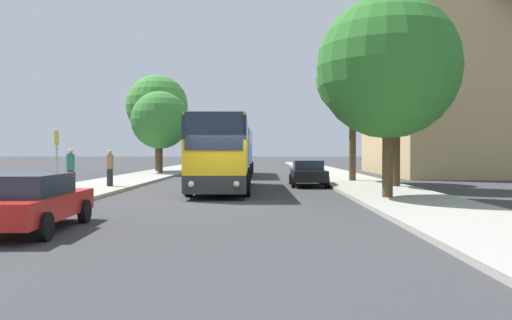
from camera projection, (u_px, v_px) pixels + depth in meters
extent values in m
plane|color=#38383A|center=(221.00, 203.00, 18.37)|extent=(300.00, 300.00, 0.00)
cube|color=#A39E93|center=(33.00, 200.00, 18.46)|extent=(4.00, 120.00, 0.15)
cube|color=#A39E93|center=(412.00, 201.00, 18.27)|extent=(4.00, 120.00, 0.15)
cube|color=tan|center=(484.00, 100.00, 39.98)|extent=(16.39, 15.87, 11.95)
cube|color=#2D2D2D|center=(222.00, 177.00, 24.08)|extent=(2.66, 10.74, 0.70)
cube|color=yellow|center=(222.00, 156.00, 24.06)|extent=(2.66, 10.74, 1.36)
cube|color=#232D3D|center=(222.00, 132.00, 24.04)|extent=(2.68, 10.53, 0.95)
cube|color=yellow|center=(222.00, 121.00, 24.03)|extent=(2.61, 10.53, 0.12)
cube|color=#232D3D|center=(214.00, 131.00, 18.67)|extent=(2.19, 0.11, 1.45)
sphere|color=#F4EAC1|center=(191.00, 184.00, 18.68)|extent=(0.24, 0.24, 0.24)
sphere|color=#F4EAC1|center=(236.00, 184.00, 18.69)|extent=(0.24, 0.24, 0.24)
cylinder|color=black|center=(189.00, 185.00, 20.87)|extent=(0.32, 1.01, 1.00)
cylinder|color=black|center=(247.00, 185.00, 20.89)|extent=(0.32, 1.01, 1.00)
cylinder|color=black|center=(204.00, 177.00, 27.28)|extent=(0.32, 1.01, 1.00)
cylinder|color=black|center=(248.00, 177.00, 27.30)|extent=(0.32, 1.01, 1.00)
cube|color=silver|center=(234.00, 168.00, 38.39)|extent=(2.51, 10.37, 0.70)
cube|color=#285BA8|center=(234.00, 153.00, 38.37)|extent=(2.51, 10.37, 1.48)
cube|color=#232D3D|center=(234.00, 138.00, 38.34)|extent=(2.53, 10.16, 0.95)
cube|color=#285BA8|center=(234.00, 131.00, 38.33)|extent=(2.46, 10.16, 0.12)
cube|color=#232D3D|center=(230.00, 138.00, 33.13)|extent=(2.25, 0.06, 1.45)
sphere|color=#F4EAC1|center=(217.00, 170.00, 33.16)|extent=(0.24, 0.24, 0.24)
sphere|color=#F4EAC1|center=(243.00, 170.00, 33.14)|extent=(0.24, 0.24, 0.24)
cylinder|color=black|center=(214.00, 171.00, 35.30)|extent=(0.30, 1.00, 1.00)
cylinder|color=black|center=(250.00, 171.00, 35.26)|extent=(0.30, 1.00, 1.00)
cylinder|color=black|center=(222.00, 168.00, 41.52)|extent=(0.30, 1.00, 1.00)
cylinder|color=black|center=(252.00, 168.00, 41.48)|extent=(0.30, 1.00, 1.00)
cube|color=red|center=(30.00, 207.00, 11.86)|extent=(1.95, 4.42, 0.55)
cube|color=#232D3D|center=(26.00, 185.00, 11.67)|extent=(1.64, 2.33, 0.50)
cylinder|color=black|center=(18.00, 211.00, 13.18)|extent=(0.23, 0.63, 0.62)
cylinder|color=black|center=(85.00, 211.00, 13.24)|extent=(0.23, 0.63, 0.62)
cylinder|color=black|center=(45.00, 227.00, 10.54)|extent=(0.23, 0.63, 0.62)
cube|color=black|center=(308.00, 175.00, 27.07)|extent=(1.80, 4.60, 0.58)
cube|color=#232D3D|center=(308.00, 165.00, 27.24)|extent=(1.56, 2.40, 0.51)
cylinder|color=black|center=(327.00, 182.00, 25.64)|extent=(0.21, 0.62, 0.62)
cylinder|color=black|center=(293.00, 182.00, 25.68)|extent=(0.21, 0.62, 0.62)
cylinder|color=black|center=(321.00, 179.00, 28.47)|extent=(0.21, 0.62, 0.62)
cylinder|color=black|center=(291.00, 179.00, 28.52)|extent=(0.21, 0.62, 0.62)
cylinder|color=gray|center=(57.00, 161.00, 21.28)|extent=(0.08, 0.08, 2.64)
cube|color=yellow|center=(57.00, 138.00, 21.26)|extent=(0.03, 0.45, 0.60)
cylinder|color=#23232D|center=(110.00, 178.00, 24.81)|extent=(0.30, 0.30, 0.86)
cylinder|color=olive|center=(110.00, 162.00, 24.80)|extent=(0.36, 0.36, 0.72)
sphere|color=tan|center=(110.00, 152.00, 24.79)|extent=(0.23, 0.23, 0.23)
cylinder|color=#23232D|center=(71.00, 180.00, 22.70)|extent=(0.30, 0.30, 0.88)
cylinder|color=#236656|center=(71.00, 162.00, 22.68)|extent=(0.36, 0.36, 0.74)
sphere|color=tan|center=(70.00, 151.00, 22.67)|extent=(0.24, 0.24, 0.24)
cylinder|color=brown|center=(157.00, 150.00, 44.19)|extent=(0.40, 0.40, 3.72)
sphere|color=#428938|center=(157.00, 106.00, 44.11)|extent=(5.44, 5.44, 5.44)
cylinder|color=#47331E|center=(160.00, 157.00, 40.19)|extent=(0.40, 0.40, 2.51)
sphere|color=#387F33|center=(160.00, 120.00, 40.14)|extent=(4.65, 4.65, 4.65)
cylinder|color=#513D23|center=(353.00, 144.00, 29.68)|extent=(0.40, 0.40, 4.39)
sphere|color=#387F33|center=(353.00, 79.00, 29.61)|extent=(4.38, 4.38, 4.38)
cylinder|color=#513D23|center=(388.00, 159.00, 18.95)|extent=(0.40, 0.40, 2.90)
sphere|color=#2D7028|center=(388.00, 67.00, 18.89)|extent=(5.41, 5.41, 5.41)
cylinder|color=#47331E|center=(396.00, 150.00, 24.88)|extent=(0.40, 0.40, 3.56)
sphere|color=#286023|center=(396.00, 76.00, 24.82)|extent=(5.18, 5.18, 5.18)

